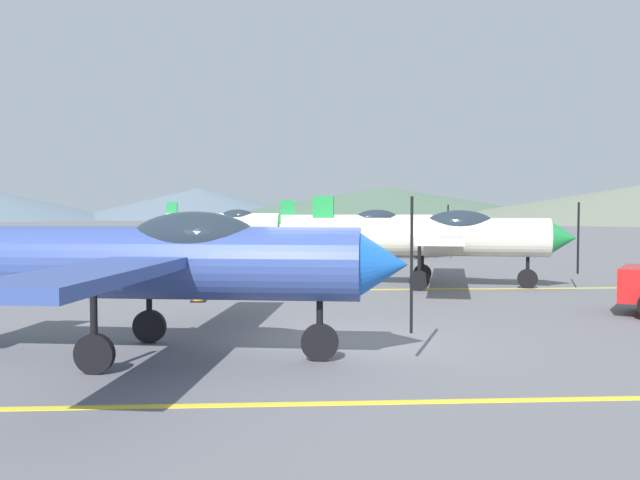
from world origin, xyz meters
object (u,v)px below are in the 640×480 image
at_px(airplane_near, 155,260).
at_px(airplane_back, 228,222).
at_px(traffic_cone_front, 43,292).
at_px(airplane_far, 363,226).
at_px(airplane_mid, 438,236).
at_px(traffic_cone_side, 198,291).

bearing_deg(airplane_near, airplane_back, 92.09).
bearing_deg(traffic_cone_front, airplane_far, 55.84).
bearing_deg(airplane_mid, airplane_back, 109.99).
xyz_separation_m(airplane_mid, airplane_back, (-7.95, 21.86, 0.00)).
relative_size(airplane_back, traffic_cone_side, 15.68).
bearing_deg(traffic_cone_front, airplane_back, 83.64).
relative_size(traffic_cone_front, traffic_cone_side, 1.00).
bearing_deg(airplane_back, traffic_cone_side, -87.58).
xyz_separation_m(airplane_near, traffic_cone_side, (-0.10, 6.59, -1.27)).
relative_size(airplane_near, traffic_cone_front, 15.73).
relative_size(airplane_mid, airplane_far, 1.00).
bearing_deg(airplane_near, airplane_mid, 54.49).
height_order(airplane_mid, airplane_back, same).
distance_m(airplane_mid, airplane_far, 11.48).
height_order(airplane_back, traffic_cone_front, airplane_back).
bearing_deg(traffic_cone_side, airplane_near, -89.16).
height_order(airplane_far, airplane_back, same).
bearing_deg(airplane_mid, airplane_near, -125.51).
distance_m(airplane_mid, traffic_cone_side, 7.62).
xyz_separation_m(airplane_far, traffic_cone_side, (-6.04, -14.40, -1.27)).
distance_m(airplane_near, airplane_far, 21.82).
xyz_separation_m(airplane_mid, airplane_far, (-0.86, 11.45, 0.00)).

